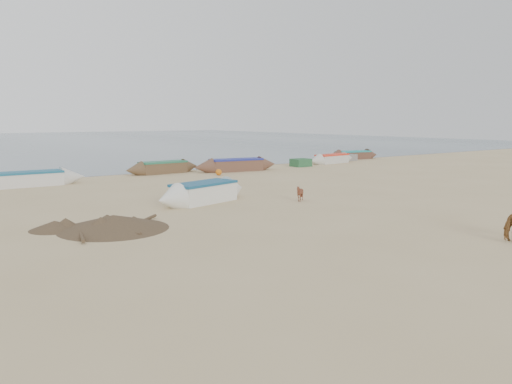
% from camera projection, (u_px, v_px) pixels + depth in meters
% --- Properties ---
extents(ground, '(140.00, 140.00, 0.00)m').
position_uv_depth(ground, '(324.00, 235.00, 17.06)').
color(ground, tan).
rests_on(ground, ground).
extents(calf_front, '(0.78, 0.71, 0.78)m').
position_uv_depth(calf_front, '(300.00, 193.00, 23.89)').
color(calf_front, brown).
rests_on(calf_front, ground).
extents(near_canoe, '(5.72, 2.79, 0.97)m').
position_uv_depth(near_canoe, '(204.00, 192.00, 23.56)').
color(near_canoe, white).
rests_on(near_canoe, ground).
extents(debris_pile, '(4.46, 4.46, 0.51)m').
position_uv_depth(debris_pile, '(114.00, 222.00, 17.90)').
color(debris_pile, brown).
rests_on(debris_pile, ground).
extents(waterline_canoes, '(59.10, 5.01, 0.94)m').
position_uv_depth(waterline_canoes, '(114.00, 172.00, 33.21)').
color(waterline_canoes, brown).
rests_on(waterline_canoes, ground).
extents(beach_clutter, '(45.51, 4.38, 0.64)m').
position_uv_depth(beach_clutter, '(189.00, 169.00, 36.19)').
color(beach_clutter, '#306A32').
rests_on(beach_clutter, ground).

